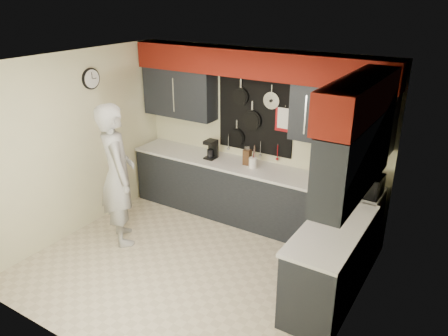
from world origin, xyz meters
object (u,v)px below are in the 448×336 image
Objects in this scene: microwave at (362,184)px; coffee_maker at (212,149)px; person at (117,175)px; knife_block at (247,157)px; utensil_crock at (253,163)px.

microwave is 2.33m from coffee_maker.
person is at bearing -153.79° from microwave.
knife_block is 0.15m from utensil_crock.
microwave is 1.73m from knife_block.
coffee_maker reaches higher than knife_block.
knife_block reaches higher than utensil_crock.
coffee_maker is 0.15× the size of person.
microwave is at bearing -6.92° from knife_block.
knife_block is at bearing 177.99° from microwave.
utensil_crock is at bearing -30.02° from knife_block.
coffee_maker is (-0.60, -0.05, 0.04)m from knife_block.
knife_block is 0.79× the size of coffee_maker.
knife_block is at bearing -93.70° from person.
person is (-0.61, -1.40, -0.07)m from coffee_maker.
utensil_crock is at bearing -98.04° from person.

